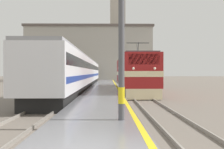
{
  "coord_description": "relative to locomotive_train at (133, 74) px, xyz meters",
  "views": [
    {
      "loc": [
        0.5,
        -5.56,
        2.15
      ],
      "look_at": [
        0.93,
        24.46,
        1.87
      ],
      "focal_mm": 42.0,
      "sensor_mm": 36.0,
      "label": 1
    }
  ],
  "objects": [
    {
      "name": "clock_tower",
      "position": [
        -0.07,
        44.78,
        14.64
      ],
      "size": [
        5.11,
        5.11,
        31.45
      ],
      "color": "#ADA393",
      "rests_on": "ground"
    },
    {
      "name": "ground_plane",
      "position": [
        -3.16,
        7.68,
        -1.97
      ],
      "size": [
        200.0,
        200.0,
        0.0
      ],
      "primitive_type": "plane",
      "color": "#70665B"
    },
    {
      "name": "locomotive_train",
      "position": [
        0.0,
        0.0,
        0.0
      ],
      "size": [
        2.92,
        17.07,
        4.82
      ],
      "color": "black",
      "rests_on": "ground"
    },
    {
      "name": "passenger_train",
      "position": [
        -6.19,
        5.77,
        0.12
      ],
      "size": [
        2.92,
        42.43,
        3.86
      ],
      "color": "black",
      "rests_on": "ground"
    },
    {
      "name": "rail_track_far",
      "position": [
        -6.19,
        2.68,
        -1.94
      ],
      "size": [
        2.83,
        140.0,
        0.16
      ],
      "color": "#70665B",
      "rests_on": "ground"
    },
    {
      "name": "station_building",
      "position": [
        -7.07,
        34.49,
        4.47
      ],
      "size": [
        29.22,
        9.44,
        12.83
      ],
      "color": "#A8A399",
      "rests_on": "ground"
    },
    {
      "name": "rail_track_near",
      "position": [
        0.0,
        2.68,
        -1.94
      ],
      "size": [
        2.84,
        140.0,
        0.16
      ],
      "color": "#70665B",
      "rests_on": "ground"
    },
    {
      "name": "platform",
      "position": [
        -3.16,
        2.68,
        -1.77
      ],
      "size": [
        3.34,
        140.0,
        0.4
      ],
      "color": "slate",
      "rests_on": "ground"
    },
    {
      "name": "catenary_mast",
      "position": [
        -2.09,
        -18.33,
        2.77
      ],
      "size": [
        2.49,
        0.24,
        8.59
      ],
      "color": "#4C4C51",
      "rests_on": "platform"
    }
  ]
}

